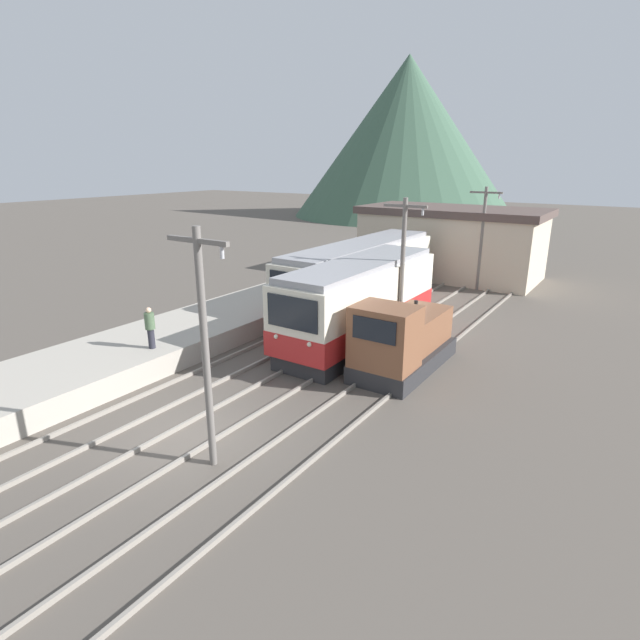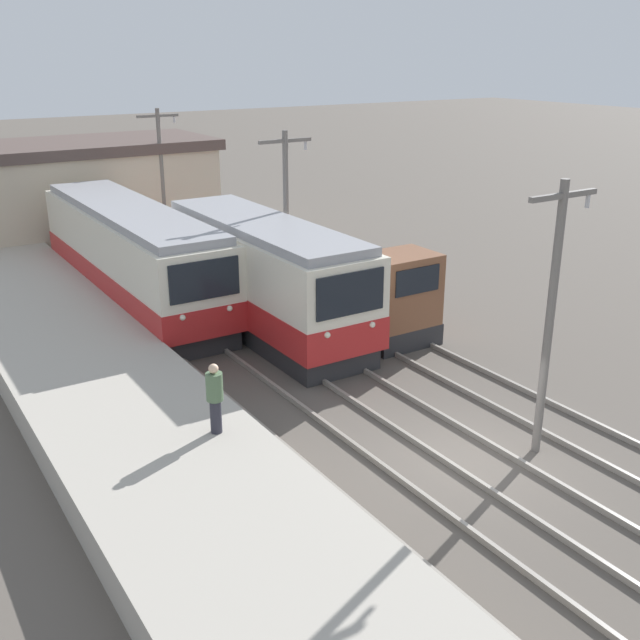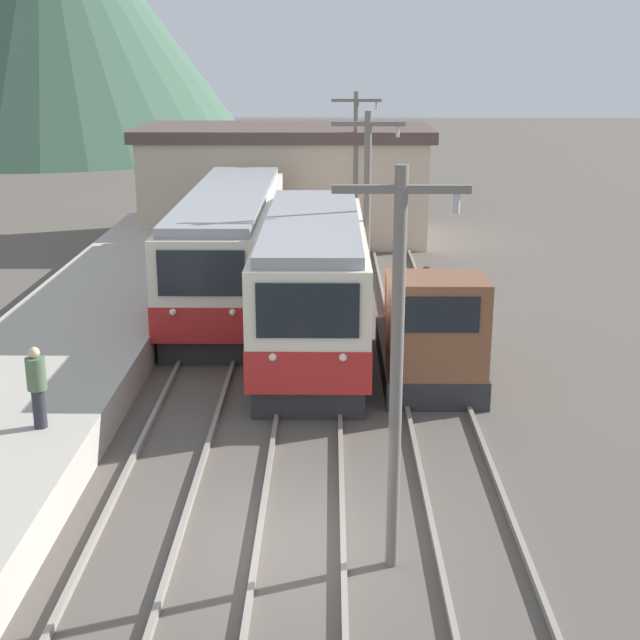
% 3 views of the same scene
% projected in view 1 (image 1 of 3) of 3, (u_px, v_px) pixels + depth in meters
% --- Properties ---
extents(ground_plane, '(200.00, 200.00, 0.00)m').
position_uv_depth(ground_plane, '(186.00, 437.00, 15.04)').
color(ground_plane, '#564F47').
extents(platform_left, '(4.50, 54.00, 0.90)m').
position_uv_depth(platform_left, '(68.00, 376.00, 18.21)').
color(platform_left, '#ADA599').
rests_on(platform_left, ground).
extents(track_left, '(1.54, 60.00, 0.14)m').
position_uv_depth(track_left, '(132.00, 412.00, 16.39)').
color(track_left, gray).
rests_on(track_left, ground).
extents(track_center, '(1.54, 60.00, 0.14)m').
position_uv_depth(track_center, '(191.00, 437.00, 14.91)').
color(track_center, gray).
rests_on(track_center, ground).
extents(track_right, '(1.54, 60.00, 0.14)m').
position_uv_depth(track_right, '(268.00, 469.00, 13.32)').
color(track_right, gray).
rests_on(track_right, ground).
extents(commuter_train_left, '(2.84, 13.20, 3.69)m').
position_uv_depth(commuter_train_left, '(360.00, 278.00, 27.94)').
color(commuter_train_left, '#28282B').
rests_on(commuter_train_left, ground).
extents(commuter_train_center, '(2.84, 10.22, 3.76)m').
position_uv_depth(commuter_train_center, '(360.00, 305.00, 22.46)').
color(commuter_train_center, '#28282B').
rests_on(commuter_train_center, ground).
extents(shunting_locomotive, '(2.40, 5.45, 3.00)m').
position_uv_depth(shunting_locomotive, '(402.00, 341.00, 19.51)').
color(shunting_locomotive, '#28282B').
rests_on(shunting_locomotive, ground).
extents(catenary_mast_near, '(2.00, 0.20, 6.48)m').
position_uv_depth(catenary_mast_near, '(205.00, 342.00, 12.62)').
color(catenary_mast_near, slate).
rests_on(catenary_mast_near, ground).
extents(catenary_mast_mid, '(2.00, 0.20, 6.48)m').
position_uv_depth(catenary_mast_mid, '(403.00, 266.00, 21.96)').
color(catenary_mast_mid, slate).
rests_on(catenary_mast_mid, ground).
extents(catenary_mast_far, '(2.00, 0.20, 6.48)m').
position_uv_depth(catenary_mast_far, '(482.00, 235.00, 31.30)').
color(catenary_mast_far, slate).
rests_on(catenary_mast_far, ground).
extents(person_on_platform, '(0.38, 0.38, 1.67)m').
position_uv_depth(person_on_platform, '(150.00, 326.00, 19.40)').
color(person_on_platform, '#282833').
rests_on(person_on_platform, platform_left).
extents(station_building, '(12.60, 6.30, 4.89)m').
position_uv_depth(station_building, '(451.00, 242.00, 35.57)').
color(station_building, beige).
rests_on(station_building, ground).
extents(mountain_backdrop, '(32.94, 32.94, 22.51)m').
position_uv_depth(mountain_backdrop, '(406.00, 138.00, 73.60)').
color(mountain_backdrop, '#3D5B47').
rests_on(mountain_backdrop, ground).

